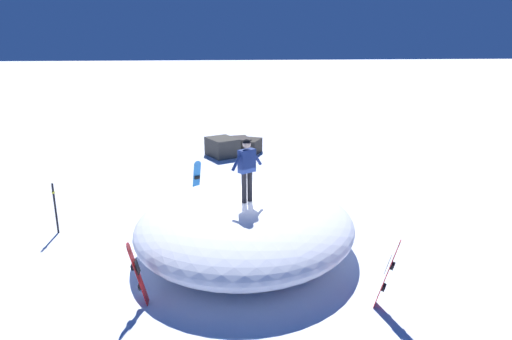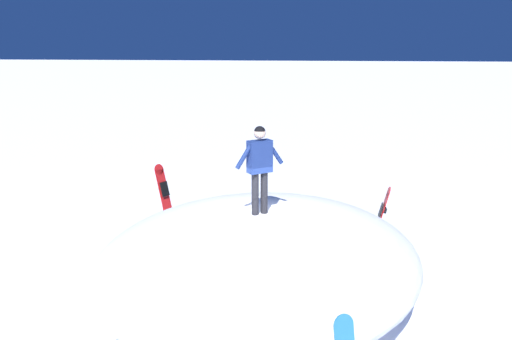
% 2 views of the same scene
% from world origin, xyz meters
% --- Properties ---
extents(ground, '(240.00, 240.00, 0.00)m').
position_xyz_m(ground, '(0.00, 0.00, 0.00)').
color(ground, white).
extents(snow_mound, '(7.57, 8.16, 1.54)m').
position_xyz_m(snow_mound, '(0.14, -0.28, 0.77)').
color(snow_mound, white).
rests_on(snow_mound, ground).
extents(snowboarder_standing, '(0.90, 0.67, 1.74)m').
position_xyz_m(snowboarder_standing, '(0.17, -0.56, 2.59)').
color(snowboarder_standing, black).
rests_on(snowboarder_standing, snow_mound).
extents(snowboard_secondary_upright, '(0.54, 0.49, 1.71)m').
position_xyz_m(snowboard_secondary_upright, '(3.01, -3.58, 0.88)').
color(snowboard_secondary_upright, red).
rests_on(snowboard_secondary_upright, ground).
extents(snowboard_tertiary_upright, '(0.38, 0.27, 1.53)m').
position_xyz_m(snowboard_tertiary_upright, '(-2.51, -2.83, 0.79)').
color(snowboard_tertiary_upright, red).
rests_on(snowboard_tertiary_upright, ground).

